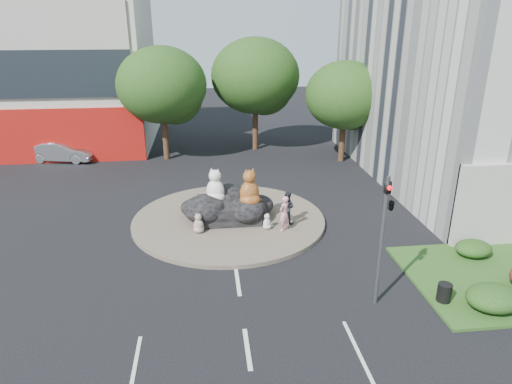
# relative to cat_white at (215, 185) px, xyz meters

# --- Properties ---
(ground) EXTENTS (120.00, 120.00, 0.00)m
(ground) POSITION_rel_cat_white_xyz_m (0.65, -10.07, -2.01)
(ground) COLOR black
(ground) RESTS_ON ground
(roundabout_island) EXTENTS (10.00, 10.00, 0.20)m
(roundabout_island) POSITION_rel_cat_white_xyz_m (0.65, -0.07, -1.91)
(roundabout_island) COLOR brown
(roundabout_island) RESTS_ON ground
(rock_plinth) EXTENTS (3.20, 2.60, 0.90)m
(rock_plinth) POSITION_rel_cat_white_xyz_m (0.65, -0.07, -1.36)
(rock_plinth) COLOR black
(rock_plinth) RESTS_ON roundabout_island
(tree_left) EXTENTS (6.46, 6.46, 8.27)m
(tree_left) POSITION_rel_cat_white_xyz_m (-3.28, 11.99, 3.24)
(tree_left) COLOR #382314
(tree_left) RESTS_ON ground
(tree_mid) EXTENTS (6.84, 6.84, 8.76)m
(tree_mid) POSITION_rel_cat_white_xyz_m (3.72, 13.99, 3.55)
(tree_mid) COLOR #382314
(tree_mid) RESTS_ON ground
(tree_right) EXTENTS (5.70, 5.70, 7.30)m
(tree_right) POSITION_rel_cat_white_xyz_m (9.72, 9.99, 2.62)
(tree_right) COLOR #382314
(tree_right) RESTS_ON ground
(hedge_near_green) EXTENTS (2.00, 1.60, 0.90)m
(hedge_near_green) POSITION_rel_cat_white_xyz_m (9.65, -9.07, -1.44)
(hedge_near_green) COLOR #163A12
(hedge_near_green) RESTS_ON grass_verge
(hedge_back_green) EXTENTS (1.60, 1.28, 0.72)m
(hedge_back_green) POSITION_rel_cat_white_xyz_m (11.15, -5.27, -1.53)
(hedge_back_green) COLOR #163A12
(hedge_back_green) RESTS_ON grass_verge
(traffic_light) EXTENTS (0.44, 1.24, 5.00)m
(traffic_light) POSITION_rel_cat_white_xyz_m (5.75, -8.08, 1.61)
(traffic_light) COLOR #595B60
(traffic_light) RESTS_ON ground
(street_lamp) EXTENTS (2.34, 0.22, 8.06)m
(street_lamp) POSITION_rel_cat_white_xyz_m (13.47, -2.07, 2.54)
(street_lamp) COLOR #595B60
(street_lamp) RESTS_ON ground
(cat_white) EXTENTS (1.40, 1.34, 1.82)m
(cat_white) POSITION_rel_cat_white_xyz_m (0.00, 0.00, 0.00)
(cat_white) COLOR white
(cat_white) RESTS_ON rock_plinth
(cat_tabby) EXTENTS (1.46, 1.37, 1.94)m
(cat_tabby) POSITION_rel_cat_white_xyz_m (1.70, -0.61, 0.06)
(cat_tabby) COLOR #C08028
(cat_tabby) RESTS_ON rock_plinth
(kitten_calico) EXTENTS (0.80, 0.78, 1.01)m
(kitten_calico) POSITION_rel_cat_white_xyz_m (-0.90, -1.61, -1.31)
(kitten_calico) COLOR beige
(kitten_calico) RESTS_ON roundabout_island
(kitten_white) EXTENTS (0.65, 0.66, 0.83)m
(kitten_white) POSITION_rel_cat_white_xyz_m (2.46, -1.61, -1.40)
(kitten_white) COLOR beige
(kitten_white) RESTS_ON roundabout_island
(pedestrian_pink) EXTENTS (0.76, 0.76, 1.78)m
(pedestrian_pink) POSITION_rel_cat_white_xyz_m (3.26, -1.86, -0.92)
(pedestrian_pink) COLOR pink
(pedestrian_pink) RESTS_ON roundabout_island
(pedestrian_dark) EXTENTS (1.03, 1.00, 1.67)m
(pedestrian_dark) POSITION_rel_cat_white_xyz_m (3.55, -1.02, -0.98)
(pedestrian_dark) COLOR #212229
(pedestrian_dark) RESTS_ON roundabout_island
(parked_car) EXTENTS (4.91, 2.51, 1.54)m
(parked_car) POSITION_rel_cat_white_xyz_m (-10.99, 12.19, -1.24)
(parked_car) COLOR #A6A9AE
(parked_car) RESTS_ON ground
(litter_bin) EXTENTS (0.63, 0.63, 0.70)m
(litter_bin) POSITION_rel_cat_white_xyz_m (8.15, -8.39, -1.54)
(litter_bin) COLOR black
(litter_bin) RESTS_ON grass_verge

